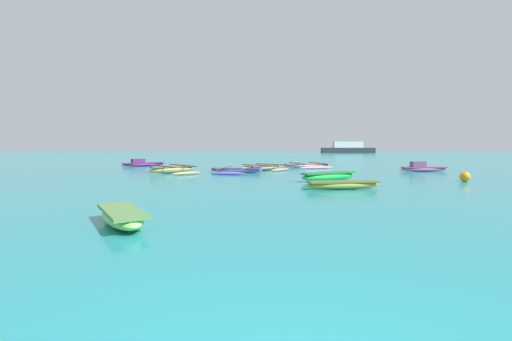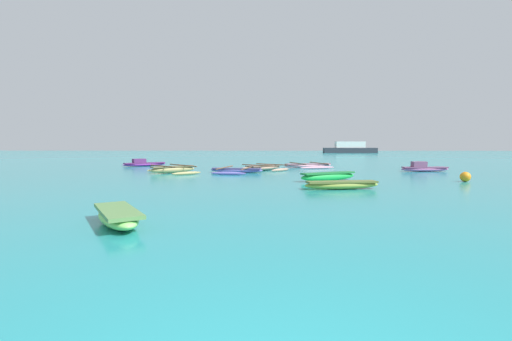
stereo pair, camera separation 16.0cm
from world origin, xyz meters
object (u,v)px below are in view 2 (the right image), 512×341
Objects in this scene: moored_boat_3 at (328,176)px; moored_boat_8 at (342,185)px; moored_boat_0 at (264,167)px; moored_boat_1 at (144,164)px; mooring_buoy_1 at (465,177)px; moored_boat_4 at (308,165)px; moored_boat_2 at (424,168)px; moored_boat_7 at (173,169)px; moored_boat_6 at (118,216)px; distant_ferry at (350,148)px; moored_boat_5 at (236,170)px.

moored_boat_8 is at bearing -119.60° from moored_boat_3.
moored_boat_0 is at bearing 84.96° from moored_boat_3.
mooring_buoy_1 is at bearing -70.19° from moored_boat_1.
moored_boat_1 reaches higher than moored_boat_3.
moored_boat_1 is 14.06m from moored_boat_4.
moored_boat_2 is 0.79× the size of moored_boat_7.
moored_boat_2 is (10.90, -0.88, 0.04)m from moored_boat_0.
moored_boat_0 is 11.11m from moored_boat_8.
mooring_buoy_1 is (13.03, 9.62, 0.04)m from moored_boat_6.
moored_boat_7 reaches higher than moored_boat_8.
moored_boat_0 reaches higher than moored_boat_4.
moored_boat_1 is 0.79× the size of moored_boat_4.
mooring_buoy_1 is at bearing -87.50° from moored_boat_0.
distant_ferry is at bearing 25.17° from moored_boat_7.
moored_boat_7 reaches higher than moored_boat_6.
moored_boat_4 is 0.34× the size of distant_ferry.
moored_boat_3 is (3.29, -7.36, 0.04)m from moored_boat_0.
moored_boat_0 is 7.35× the size of mooring_buoy_1.
moored_boat_6 is (-6.59, -20.33, 0.03)m from moored_boat_4.
moored_boat_3 is 11.68m from moored_boat_6.
moored_boat_7 is 66.81m from distant_ferry.
moored_boat_0 reaches higher than moored_boat_5.
distant_ferry reaches higher than moored_boat_2.
mooring_buoy_1 is (6.44, -10.71, 0.07)m from moored_boat_4.
moored_boat_0 is 1.13× the size of moored_boat_8.
moored_boat_5 is (-12.71, -1.35, -0.08)m from moored_boat_2.
moored_boat_4 is 58.10m from distant_ferry.
moored_boat_2 is 12.38m from moored_boat_8.
moored_boat_3 reaches higher than moored_boat_4.
mooring_buoy_1 is (11.76, -5.28, 0.08)m from moored_boat_5.
distant_ferry is at bearing 20.79° from moored_boat_0.
moored_boat_2 reaches higher than moored_boat_7.
moored_boat_0 is at bearing -17.58° from moored_boat_7.
moored_boat_0 is 12.47m from mooring_buoy_1.
moored_boat_8 is at bearing -103.56° from distant_ferry.
moored_boat_7 reaches higher than mooring_buoy_1.
moored_boat_1 is at bearing 109.90° from moored_boat_3.
moored_boat_1 reaches higher than moored_boat_0.
mooring_buoy_1 is (20.44, -12.12, 0.02)m from moored_boat_1.
moored_boat_5 is 4.11m from moored_boat_7.
moored_boat_2 is 0.26× the size of distant_ferry.
moored_boat_4 is 8.63× the size of mooring_buoy_1.
moored_boat_7 is (4.59, -7.28, 0.01)m from moored_boat_1.
moored_boat_4 is 1.33× the size of moored_boat_8.
moored_boat_6 reaches higher than moored_boat_8.
moored_boat_2 is at bearing 15.99° from moored_boat_5.
moored_boat_8 is (9.17, -7.95, -0.05)m from moored_boat_7.
mooring_buoy_1 reaches higher than moored_boat_3.
distant_ferry is (16.77, 69.51, 0.93)m from moored_boat_8.
moored_boat_1 is 62.29m from distant_ferry.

